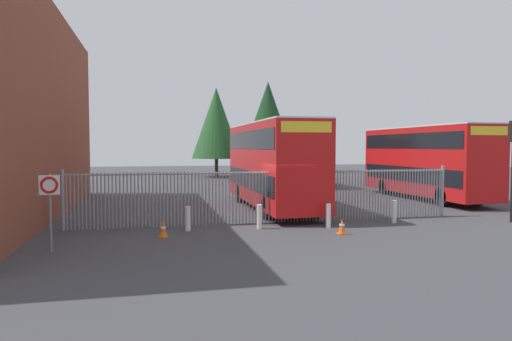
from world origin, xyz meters
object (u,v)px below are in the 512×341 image
double_decker_bus_near_gate (272,162)px  speed_limit_sign_post (50,194)px  bollard_near_left (188,219)px  bollard_center_front (259,217)px  bollard_far_right (394,212)px  double_decker_bus_behind_fence_right (287,156)px  bollard_near_right (328,216)px  traffic_cone_by_gate (163,229)px  traffic_cone_mid_forecourt (342,226)px  double_decker_bus_behind_fence_left (425,160)px

double_decker_bus_near_gate → speed_limit_sign_post: bearing=-139.2°
bollard_near_left → bollard_center_front: 2.77m
bollard_center_front → bollard_far_right: size_ratio=1.00×
double_decker_bus_behind_fence_right → bollard_near_right: size_ratio=11.38×
traffic_cone_by_gate → traffic_cone_mid_forecourt: (6.41, -0.89, 0.00)m
bollard_far_right → traffic_cone_by_gate: bearing=-174.6°
bollard_near_left → bollard_near_right: bearing=-4.9°
double_decker_bus_behind_fence_right → bollard_near_left: double_decker_bus_behind_fence_right is taller
double_decker_bus_behind_fence_right → bollard_near_right: (-4.42, -20.39, -1.95)m
double_decker_bus_behind_fence_right → bollard_center_front: size_ratio=11.38×
traffic_cone_mid_forecourt → bollard_near_left: bearing=160.8°
bollard_near_right → speed_limit_sign_post: (-9.86, -2.03, 1.30)m
double_decker_bus_behind_fence_left → bollard_far_right: double_decker_bus_behind_fence_left is taller
traffic_cone_mid_forecourt → bollard_center_front: bearing=147.0°
bollard_far_right → traffic_cone_by_gate: size_ratio=1.61×
double_decker_bus_behind_fence_right → bollard_far_right: double_decker_bus_behind_fence_right is taller
bollard_near_left → speed_limit_sign_post: 5.19m
double_decker_bus_behind_fence_left → traffic_cone_by_gate: double_decker_bus_behind_fence_left is taller
double_decker_bus_behind_fence_left → bollard_near_right: (-9.46, -7.93, -1.95)m
traffic_cone_mid_forecourt → double_decker_bus_behind_fence_right: bearing=78.4°
bollard_near_left → double_decker_bus_behind_fence_left: bearing=26.5°
bollard_near_left → traffic_cone_by_gate: bollard_near_left is taller
bollard_near_right → double_decker_bus_behind_fence_left: bearing=40.0°
traffic_cone_mid_forecourt → speed_limit_sign_post: 9.95m
bollard_far_right → speed_limit_sign_post: 13.24m
bollard_far_right → traffic_cone_mid_forecourt: size_ratio=1.61×
bollard_far_right → traffic_cone_mid_forecourt: bollard_far_right is taller
double_decker_bus_behind_fence_left → double_decker_bus_near_gate: bearing=-168.3°
double_decker_bus_behind_fence_left → traffic_cone_mid_forecourt: bearing=-135.4°
double_decker_bus_behind_fence_left → bollard_center_front: (-12.20, -7.60, -1.95)m
double_decker_bus_near_gate → bollard_near_left: 7.37m
bollard_near_left → traffic_cone_by_gate: bearing=-133.3°
double_decker_bus_near_gate → speed_limit_sign_post: size_ratio=4.50×
bollard_near_left → speed_limit_sign_post: size_ratio=0.40×
double_decker_bus_behind_fence_right → speed_limit_sign_post: double_decker_bus_behind_fence_right is taller
double_decker_bus_near_gate → bollard_center_front: double_decker_bus_near_gate is taller
bollard_near_right → traffic_cone_mid_forecourt: bearing=-91.6°
double_decker_bus_behind_fence_left → traffic_cone_by_gate: (-15.92, -8.46, -2.13)m
bollard_near_left → traffic_cone_mid_forecourt: 5.79m
bollard_near_right → double_decker_bus_behind_fence_right: bearing=77.8°
double_decker_bus_behind_fence_right → bollard_center_front: (-7.16, -20.06, -1.95)m
double_decker_bus_near_gate → double_decker_bus_behind_fence_right: same height
bollard_near_left → speed_limit_sign_post: bearing=-150.0°
bollard_near_left → traffic_cone_by_gate: (-0.95, -1.01, -0.19)m
bollard_center_front → bollard_near_left: bearing=177.0°
double_decker_bus_behind_fence_left → bollard_far_right: bearing=-130.1°
double_decker_bus_near_gate → double_decker_bus_behind_fence_left: 10.47m
bollard_center_front → traffic_cone_by_gate: (-3.71, -0.86, -0.19)m
double_decker_bus_behind_fence_left → traffic_cone_mid_forecourt: 13.51m
double_decker_bus_near_gate → double_decker_bus_behind_fence_left: size_ratio=1.00×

